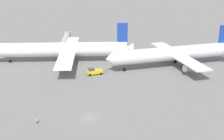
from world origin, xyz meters
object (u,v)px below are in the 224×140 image
(airliner_being_pushed, at_px, (173,54))
(ground_crew_ramp_agent_by_cones, at_px, (37,121))
(airliner_at_gate_left, at_px, (63,49))
(pushback_tug, at_px, (94,71))
(jet_bridge, at_px, (66,39))

(airliner_being_pushed, xyz_separation_m, ground_crew_ramp_agent_by_cones, (-49.62, -41.64, -4.59))
(airliner_at_gate_left, bearing_deg, ground_crew_ramp_agent_by_cones, -95.69)
(airliner_being_pushed, relative_size, pushback_tug, 5.97)
(airliner_being_pushed, xyz_separation_m, pushback_tug, (-32.22, -5.66, -4.23))
(airliner_at_gate_left, distance_m, jet_bridge, 24.13)
(ground_crew_ramp_agent_by_cones, distance_m, jet_bridge, 77.29)
(airliner_being_pushed, relative_size, ground_crew_ramp_agent_by_cones, 32.33)
(airliner_at_gate_left, relative_size, pushback_tug, 6.48)
(airliner_at_gate_left, bearing_deg, airliner_being_pushed, -14.29)
(jet_bridge, bearing_deg, pushback_tug, -74.26)
(pushback_tug, xyz_separation_m, jet_bridge, (-11.56, 41.02, 2.67))
(airliner_at_gate_left, bearing_deg, pushback_tug, -54.45)
(pushback_tug, relative_size, jet_bridge, 0.40)
(airliner_at_gate_left, bearing_deg, jet_bridge, 88.68)
(airliner_at_gate_left, height_order, pushback_tug, airliner_at_gate_left)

